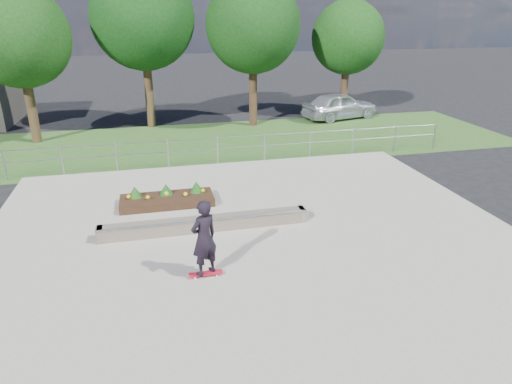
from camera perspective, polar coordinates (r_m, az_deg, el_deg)
ground at (r=12.25m, az=0.72°, el=-7.41°), size 120.00×120.00×0.00m
grass_verge at (r=22.33m, az=-6.17°, el=6.17°), size 30.00×8.00×0.02m
concrete_slab at (r=12.23m, az=0.72°, el=-7.29°), size 15.00×15.00×0.06m
fence at (r=18.79m, az=-4.85°, el=5.63°), size 20.06×0.06×1.20m
tree_far_left at (r=24.00m, az=-27.56°, el=16.80°), size 4.55×4.55×7.15m
tree_mid_left at (r=25.37m, az=-13.97°, el=20.37°), size 5.25×5.25×8.25m
tree_mid_right at (r=25.01m, az=-0.39°, el=20.09°), size 4.90×4.90×7.70m
tree_far_right at (r=28.39m, az=11.41°, el=18.37°), size 4.20×4.20×6.60m
grind_ledge at (r=13.21m, az=-6.31°, el=-3.97°), size 6.00×0.44×0.43m
planter_bed at (r=15.21m, az=-11.07°, el=-0.77°), size 3.00×1.20×0.61m
skateboarder at (r=10.65m, az=-6.52°, el=-5.77°), size 0.81×0.72×1.95m
parked_car at (r=27.58m, az=10.44°, el=10.56°), size 4.83×2.82×1.54m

